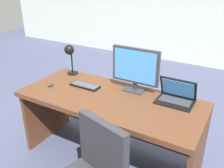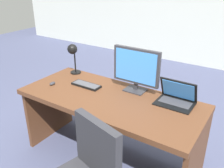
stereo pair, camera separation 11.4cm
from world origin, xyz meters
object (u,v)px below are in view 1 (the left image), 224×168
keyboard (85,86)px  desk_lamp (70,54)px  desk (112,112)px  monitor (135,67)px  laptop (177,94)px  mouse (50,85)px

keyboard → desk_lamp: bearing=150.1°
desk → desk_lamp: size_ratio=4.98×
monitor → laptop: monitor is taller
desk → monitor: (0.13, 0.21, 0.43)m
desk → mouse: bearing=-167.6°
monitor → laptop: size_ratio=1.45×
keyboard → desk_lamp: desk_lamp is taller
mouse → monitor: bearing=24.4°
desk_lamp → desk: bearing=-18.1°
laptop → desk_lamp: (-1.21, 0.02, 0.18)m
desk → mouse: 0.69m
keyboard → laptop: bearing=11.0°
keyboard → desk: bearing=-5.0°
laptop → keyboard: laptop is taller
monitor → laptop: (0.42, -0.01, -0.17)m
desk → laptop: 0.64m
desk → mouse: size_ratio=24.30×
desk → keyboard: 0.39m
desk_lamp → laptop: bearing=-0.7°
desk → laptop: laptop is taller
desk → monitor: monitor is taller
mouse → keyboard: bearing=29.0°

